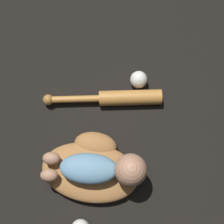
{
  "coord_description": "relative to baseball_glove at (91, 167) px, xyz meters",
  "views": [
    {
      "loc": [
        0.02,
        -0.19,
        1.19
      ],
      "look_at": [
        0.12,
        0.21,
        0.07
      ],
      "focal_mm": 50.0,
      "sensor_mm": 36.0,
      "label": 1
    }
  ],
  "objects": [
    {
      "name": "ground_plane",
      "position": [
        0.0,
        -0.03,
        -0.04
      ],
      "size": [
        6.0,
        6.0,
        0.0
      ],
      "primitive_type": "plane",
      "color": "black"
    },
    {
      "name": "baseball_bat",
      "position": [
        0.17,
        0.25,
        -0.0
      ],
      "size": [
        0.47,
        0.16,
        0.06
      ],
      "color": "#C6843D",
      "rests_on": "ground"
    },
    {
      "name": "baby_figure",
      "position": [
        0.04,
        -0.03,
        0.08
      ],
      "size": [
        0.37,
        0.2,
        0.11
      ],
      "color": "#6693B2",
      "rests_on": "baseball_glove"
    },
    {
      "name": "baseball_glove",
      "position": [
        0.0,
        0.0,
        0.0
      ],
      "size": [
        0.42,
        0.35,
        0.07
      ],
      "color": "#A8703D",
      "rests_on": "ground"
    },
    {
      "name": "baseball",
      "position": [
        0.27,
        0.3,
        0.0
      ],
      "size": [
        0.07,
        0.07,
        0.07
      ],
      "color": "white",
      "rests_on": "ground"
    }
  ]
}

